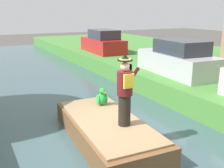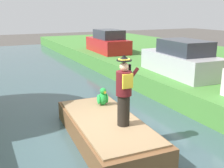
# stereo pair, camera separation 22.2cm
# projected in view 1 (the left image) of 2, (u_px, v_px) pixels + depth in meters

# --- Properties ---
(ground_plane) EXTENTS (80.00, 80.00, 0.00)m
(ground_plane) POSITION_uv_depth(u_px,v_px,m) (113.00, 148.00, 7.21)
(ground_plane) COLOR #4C4742
(canal_water) EXTENTS (6.39, 48.00, 0.10)m
(canal_water) POSITION_uv_depth(u_px,v_px,m) (113.00, 147.00, 7.20)
(canal_water) COLOR #3D565B
(canal_water) RESTS_ON ground
(boat) EXTENTS (2.07, 4.31, 0.61)m
(boat) POSITION_uv_depth(u_px,v_px,m) (107.00, 129.00, 7.43)
(boat) COLOR brown
(boat) RESTS_ON canal_water
(person_pirate) EXTENTS (0.61, 0.42, 1.85)m
(person_pirate) POSITION_uv_depth(u_px,v_px,m) (125.00, 91.00, 6.74)
(person_pirate) COLOR black
(person_pirate) RESTS_ON boat
(parrot_plush) EXTENTS (0.36, 0.34, 0.57)m
(parrot_plush) POSITION_uv_depth(u_px,v_px,m) (102.00, 98.00, 8.40)
(parrot_plush) COLOR green
(parrot_plush) RESTS_ON boat
(parked_car_silver) EXTENTS (1.99, 4.11, 1.50)m
(parked_car_silver) POSITION_uv_depth(u_px,v_px,m) (178.00, 60.00, 11.64)
(parked_car_silver) COLOR #B7B7BC
(parked_car_silver) RESTS_ON grass_bank_far
(parked_car_red) EXTENTS (1.87, 4.07, 1.50)m
(parked_car_red) POSITION_uv_depth(u_px,v_px,m) (103.00, 43.00, 17.92)
(parked_car_red) COLOR red
(parked_car_red) RESTS_ON grass_bank_far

